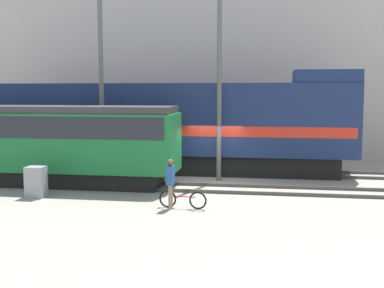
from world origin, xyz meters
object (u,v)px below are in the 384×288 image
at_px(utility_pole_center, 219,80).
at_px(signal_box, 36,182).
at_px(bicycle, 183,200).
at_px(utility_pole_left, 101,87).
at_px(streetcar, 40,140).
at_px(freight_locomotive, 153,125).
at_px(person, 170,179).

bearing_deg(utility_pole_center, signal_box, -145.42).
relative_size(bicycle, signal_box, 1.44).
distance_m(utility_pole_left, signal_box, 5.98).
bearing_deg(utility_pole_center, streetcar, -164.55).
distance_m(bicycle, signal_box, 6.01).
relative_size(freight_locomotive, bicycle, 11.76).
xyz_separation_m(utility_pole_center, signal_box, (-6.65, -4.58, -4.00)).
height_order(streetcar, bicycle, streetcar).
bearing_deg(streetcar, utility_pole_left, 45.17).
height_order(streetcar, person, streetcar).
xyz_separation_m(person, utility_pole_center, (1.13, 5.60, 3.53)).
bearing_deg(signal_box, bicycle, -8.62).
distance_m(bicycle, utility_pole_left, 8.32).
bearing_deg(person, utility_pole_left, 128.34).
distance_m(bicycle, person, 0.87).
distance_m(freight_locomotive, bicycle, 8.37).
xyz_separation_m(bicycle, utility_pole_left, (-4.84, 5.48, 3.96)).
distance_m(freight_locomotive, signal_box, 7.58).
height_order(utility_pole_left, signal_box, utility_pole_left).
xyz_separation_m(utility_pole_left, signal_box, (-1.10, -4.58, -3.68)).
bearing_deg(signal_box, utility_pole_center, 34.58).
relative_size(freight_locomotive, utility_pole_center, 2.20).
xyz_separation_m(freight_locomotive, streetcar, (-4.09, -4.23, -0.38)).
height_order(bicycle, person, person).
bearing_deg(streetcar, freight_locomotive, 46.02).
distance_m(freight_locomotive, person, 8.20).
height_order(person, signal_box, person).
xyz_separation_m(freight_locomotive, utility_pole_left, (-1.98, -2.12, 1.92)).
bearing_deg(bicycle, utility_pole_center, 82.60).
xyz_separation_m(person, signal_box, (-5.52, 1.01, -0.47)).
height_order(bicycle, utility_pole_center, utility_pole_center).
bearing_deg(utility_pole_left, utility_pole_center, 0.00).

